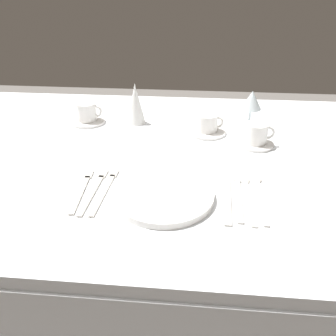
% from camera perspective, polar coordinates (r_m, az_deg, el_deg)
% --- Properties ---
extents(ground_plane, '(6.00, 6.00, 0.00)m').
position_cam_1_polar(ground_plane, '(1.60, 1.59, -21.56)').
color(ground_plane, slate).
extents(dining_table, '(1.80, 1.11, 0.74)m').
position_cam_1_polar(dining_table, '(1.16, 2.05, -1.04)').
color(dining_table, white).
rests_on(dining_table, ground).
extents(dinner_plate, '(0.26, 0.26, 0.02)m').
position_cam_1_polar(dinner_plate, '(0.90, -0.69, -4.45)').
color(dinner_plate, white).
rests_on(dinner_plate, dining_table).
extents(fork_outer, '(0.03, 0.23, 0.00)m').
position_cam_1_polar(fork_outer, '(0.95, -10.25, -3.40)').
color(fork_outer, beige).
rests_on(fork_outer, dining_table).
extents(fork_inner, '(0.03, 0.22, 0.00)m').
position_cam_1_polar(fork_inner, '(0.95, -12.07, -3.44)').
color(fork_inner, beige).
rests_on(fork_inner, dining_table).
extents(fork_salad, '(0.03, 0.21, 0.00)m').
position_cam_1_polar(fork_salad, '(0.96, -13.96, -3.34)').
color(fork_salad, beige).
rests_on(fork_salad, dining_table).
extents(dinner_knife, '(0.03, 0.24, 0.00)m').
position_cam_1_polar(dinner_knife, '(0.91, 9.81, -4.87)').
color(dinner_knife, beige).
rests_on(dinner_knife, dining_table).
extents(spoon_soup, '(0.03, 0.23, 0.01)m').
position_cam_1_polar(spoon_soup, '(0.95, 11.54, -3.64)').
color(spoon_soup, beige).
rests_on(spoon_soup, dining_table).
extents(spoon_dessert, '(0.03, 0.22, 0.01)m').
position_cam_1_polar(spoon_dessert, '(0.94, 13.03, -4.09)').
color(spoon_dessert, beige).
rests_on(spoon_dessert, dining_table).
extents(spoon_tea, '(0.03, 0.23, 0.01)m').
position_cam_1_polar(spoon_tea, '(0.95, 14.89, -3.93)').
color(spoon_tea, beige).
rests_on(spoon_tea, dining_table).
extents(saucer_left, '(0.13, 0.13, 0.01)m').
position_cam_1_polar(saucer_left, '(1.38, -13.11, 7.53)').
color(saucer_left, white).
rests_on(saucer_left, dining_table).
extents(coffee_cup_left, '(0.10, 0.07, 0.07)m').
position_cam_1_polar(coffee_cup_left, '(1.37, -13.22, 9.05)').
color(coffee_cup_left, white).
rests_on(coffee_cup_left, saucer_left).
extents(saucer_right, '(0.14, 0.14, 0.01)m').
position_cam_1_polar(saucer_right, '(1.26, 6.41, 5.98)').
color(saucer_right, white).
rests_on(saucer_right, dining_table).
extents(coffee_cup_right, '(0.10, 0.07, 0.06)m').
position_cam_1_polar(coffee_cup_right, '(1.25, 6.58, 7.47)').
color(coffee_cup_right, white).
rests_on(coffee_cup_right, saucer_right).
extents(saucer_far, '(0.12, 0.12, 0.01)m').
position_cam_1_polar(saucer_far, '(1.20, 14.20, 3.93)').
color(saucer_far, white).
rests_on(saucer_far, dining_table).
extents(coffee_cup_far, '(0.10, 0.07, 0.07)m').
position_cam_1_polar(coffee_cup_far, '(1.19, 14.53, 5.60)').
color(coffee_cup_far, white).
rests_on(coffee_cup_far, saucer_far).
extents(wine_glass_left, '(0.07, 0.07, 0.14)m').
position_cam_1_polar(wine_glass_left, '(1.31, 13.65, 10.60)').
color(wine_glass_left, silver).
rests_on(wine_glass_left, dining_table).
extents(napkin_folded, '(0.07, 0.07, 0.15)m').
position_cam_1_polar(napkin_folded, '(1.32, -5.39, 10.57)').
color(napkin_folded, white).
rests_on(napkin_folded, dining_table).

